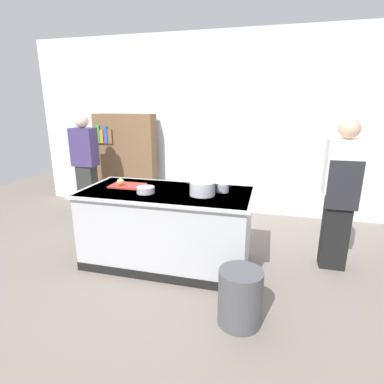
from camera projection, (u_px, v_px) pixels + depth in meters
name	position (u px, v px, depth m)	size (l,w,h in m)	color
ground_plane	(168.00, 261.00, 3.72)	(10.00, 10.00, 0.00)	slate
back_wall	(206.00, 126.00, 5.26)	(6.40, 0.12, 3.00)	silver
counter_island	(167.00, 226.00, 3.59)	(1.98, 0.98, 0.90)	#B7BABF
cutting_board	(128.00, 186.00, 3.66)	(0.40, 0.28, 0.02)	red
onion	(120.00, 182.00, 3.62)	(0.09, 0.09, 0.09)	tan
stock_pot	(202.00, 188.00, 3.30)	(0.35, 0.28, 0.15)	#B7BABF
sauce_pan	(223.00, 188.00, 3.42)	(0.21, 0.14, 0.09)	#99999E
mixing_bowl	(146.00, 190.00, 3.38)	(0.20, 0.20, 0.07)	#B7BABF
trash_bin	(240.00, 297.00, 2.62)	(0.38, 0.38, 0.51)	#4C4C51
person_chef	(341.00, 192.00, 3.36)	(0.38, 0.25, 1.72)	black
person_guest	(86.00, 165.00, 4.92)	(0.38, 0.24, 1.72)	#2F2F2F
bookshelf	(126.00, 162.00, 5.50)	(1.10, 0.31, 1.70)	brown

